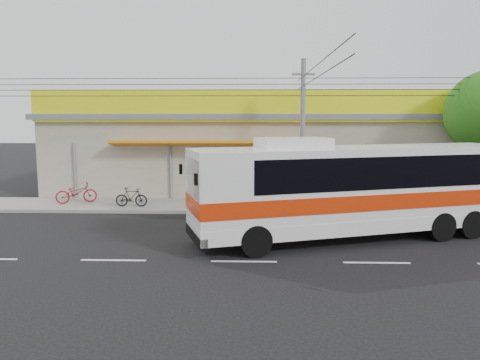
# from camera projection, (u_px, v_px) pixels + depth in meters

# --- Properties ---
(ground) EXTENTS (120.00, 120.00, 0.00)m
(ground) POSITION_uv_depth(u_px,v_px,m) (246.00, 240.00, 16.66)
(ground) COLOR black
(ground) RESTS_ON ground
(sidewalk) EXTENTS (30.00, 3.20, 0.15)m
(sidewalk) POSITION_uv_depth(u_px,v_px,m) (248.00, 206.00, 22.59)
(sidewalk) COLOR gray
(sidewalk) RESTS_ON ground
(lane_markings) EXTENTS (50.00, 0.12, 0.01)m
(lane_markings) POSITION_uv_depth(u_px,v_px,m) (244.00, 262.00, 14.18)
(lane_markings) COLOR silver
(lane_markings) RESTS_ON ground
(storefront_building) EXTENTS (22.60, 9.20, 5.70)m
(storefront_building) POSITION_uv_depth(u_px,v_px,m) (249.00, 151.00, 27.77)
(storefront_building) COLOR gray
(storefront_building) RESTS_ON ground
(coach_bus) EXTENTS (12.07, 6.06, 3.66)m
(coach_bus) POSITION_uv_depth(u_px,v_px,m) (362.00, 185.00, 16.65)
(coach_bus) COLOR silver
(coach_bus) RESTS_ON ground
(motorbike_red) EXTENTS (2.04, 1.43, 1.02)m
(motorbike_red) POSITION_uv_depth(u_px,v_px,m) (76.00, 193.00, 22.90)
(motorbike_red) COLOR maroon
(motorbike_red) RESTS_ON sidewalk
(motorbike_dark) EXTENTS (1.50, 0.42, 0.90)m
(motorbike_dark) POSITION_uv_depth(u_px,v_px,m) (131.00, 197.00, 21.99)
(motorbike_dark) COLOR black
(motorbike_dark) RESTS_ON sidewalk
(utility_pole) EXTENTS (34.00, 14.00, 6.96)m
(utility_pole) POSITION_uv_depth(u_px,v_px,m) (303.00, 86.00, 21.15)
(utility_pole) COLOR #5E5E5C
(utility_pole) RESTS_ON ground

